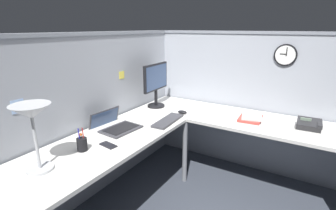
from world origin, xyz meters
The scene contains 16 objects.
ground_plane centered at (0.00, 0.00, 0.00)m, with size 6.80×6.80×0.00m, color #383D47.
cubicle_wall_back centered at (-0.36, 0.87, 0.79)m, with size 2.57×0.12×1.58m.
cubicle_wall_right centered at (0.87, -0.27, 0.79)m, with size 0.12×2.37×1.58m.
desk centered at (-0.15, -0.05, 0.63)m, with size 2.35×2.15×0.73m.
monitor centered at (0.34, 0.64, 1.02)m, with size 0.46×0.20×0.50m.
laptop centered at (-0.41, 0.61, 0.75)m, with size 0.37×0.41×0.22m.
keyboard centered at (-0.02, 0.26, 0.74)m, with size 0.43×0.14×0.02m, color #38383D.
computer_mouse centered at (0.27, 0.26, 0.75)m, with size 0.06×0.10×0.03m, color black.
desk_lamp_dome centered at (-1.21, 0.51, 1.09)m, with size 0.24×0.24×0.44m.
pen_cup centered at (-0.88, 0.49, 0.78)m, with size 0.08×0.08×0.18m.
cell_phone centered at (-0.72, 0.38, 0.73)m, with size 0.07×0.14×0.01m, color black.
office_phone centered at (0.50, -0.94, 0.77)m, with size 0.20×0.21×0.11m.
book_stack centered at (0.47, -0.42, 0.75)m, with size 0.31×0.25×0.04m.
wall_clock centered at (0.82, -0.62, 1.35)m, with size 0.04×0.22×0.22m.
pinned_note_leftmost centered at (-0.03, 0.82, 1.14)m, with size 0.08×0.00×0.08m, color #EAD84C.
pinned_note_middle centered at (-1.12, 0.82, 1.09)m, with size 0.09×0.00×0.10m, color #99B7E5.
Camera 1 is at (-2.04, -0.96, 1.62)m, focal length 27.42 mm.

